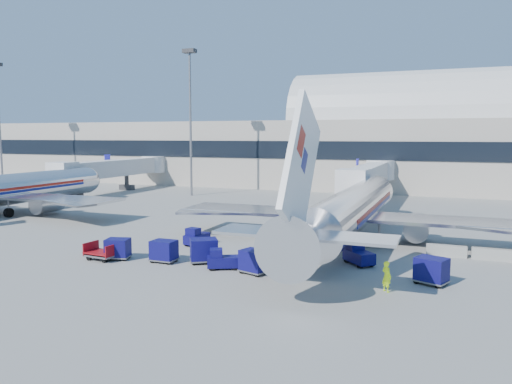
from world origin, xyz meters
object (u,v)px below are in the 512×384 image
at_px(barrier_mid, 493,254).
at_px(cart_solo_far, 432,270).
at_px(tug_lead, 222,260).
at_px(tug_left, 196,237).
at_px(tug_right, 358,254).
at_px(airliner_main, 351,210).
at_px(mast_west, 190,101).
at_px(cart_solo_near, 254,261).
at_px(cart_train_a, 204,250).
at_px(cart_train_b, 164,251).
at_px(jetbridge_near, 370,175).
at_px(jetbridge_mid, 118,168).
at_px(cart_open_red, 103,254).
at_px(barrier_near, 446,251).
at_px(ramp_worker, 387,276).
at_px(cart_train_c, 118,248).

distance_m(barrier_mid, cart_solo_far, 9.17).
xyz_separation_m(tug_lead, tug_left, (-5.41, 6.23, 0.04)).
distance_m(tug_right, tug_left, 14.27).
xyz_separation_m(airliner_main, cart_solo_far, (7.18, -10.69, -2.01)).
relative_size(mast_west, cart_solo_near, 10.26).
bearing_deg(barrier_mid, cart_train_a, -156.56).
relative_size(tug_lead, cart_train_b, 1.34).
relative_size(jetbridge_near, cart_train_b, 14.69).
distance_m(jetbridge_near, jetbridge_mid, 42.00).
height_order(jetbridge_near, barrier_mid, jetbridge_near).
xyz_separation_m(jetbridge_mid, cart_open_red, (27.97, -39.54, -3.47)).
bearing_deg(cart_train_a, barrier_near, -5.87).
distance_m(mast_west, tug_right, 47.98).
distance_m(tug_left, cart_train_a, 6.21).
bearing_deg(airliner_main, jetbridge_near, 95.22).
bearing_deg(tug_right, jetbridge_mid, -169.37).
height_order(airliner_main, cart_open_red, airliner_main).
height_order(jetbridge_near, barrier_near, jetbridge_near).
bearing_deg(jetbridge_mid, barrier_mid, -27.35).
bearing_deg(cart_train_b, tug_lead, -2.15).
bearing_deg(cart_solo_near, tug_lead, -167.61).
bearing_deg(mast_west, ramp_worker, -48.21).
distance_m(tug_left, ramp_worker, 18.44).
relative_size(jetbridge_mid, cart_open_red, 10.91).
distance_m(barrier_near, barrier_mid, 3.30).
relative_size(cart_train_b, cart_solo_near, 0.85).
xyz_separation_m(mast_west, cart_solo_far, (37.18, -36.18, -13.88)).
distance_m(tug_right, cart_solo_far, 6.16).
bearing_deg(jetbridge_mid, cart_solo_near, -44.05).
xyz_separation_m(cart_train_b, cart_open_red, (-4.74, -1.12, -0.42)).
xyz_separation_m(tug_right, cart_train_a, (-10.77, -3.81, 0.22)).
distance_m(airliner_main, tug_lead, 14.24).
relative_size(jetbridge_near, cart_train_c, 13.11).
relative_size(barrier_mid, tug_lead, 1.20).
relative_size(cart_train_b, ramp_worker, 0.99).
xyz_separation_m(cart_train_c, cart_solo_near, (11.20, 0.12, 0.02)).
relative_size(tug_right, cart_train_a, 1.04).
xyz_separation_m(mast_west, tug_left, (17.76, -31.55, -14.08)).
bearing_deg(jetbridge_mid, tug_lead, -45.76).
relative_size(mast_west, barrier_mid, 7.53).
bearing_deg(mast_west, jetbridge_mid, 176.79).
distance_m(tug_lead, ramp_worker, 11.58).
xyz_separation_m(tug_lead, ramp_worker, (11.53, -1.04, 0.28)).
xyz_separation_m(mast_west, ramp_worker, (34.70, -38.82, -13.84)).
bearing_deg(jetbridge_mid, cart_train_a, -46.51).
xyz_separation_m(barrier_near, cart_solo_near, (-12.25, -10.03, 0.42)).
xyz_separation_m(barrier_near, cart_train_b, (-19.68, -9.62, 0.43)).
bearing_deg(jetbridge_mid, mast_west, -3.21).
bearing_deg(ramp_worker, tug_left, 17.11).
relative_size(airliner_main, jetbridge_mid, 1.35).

